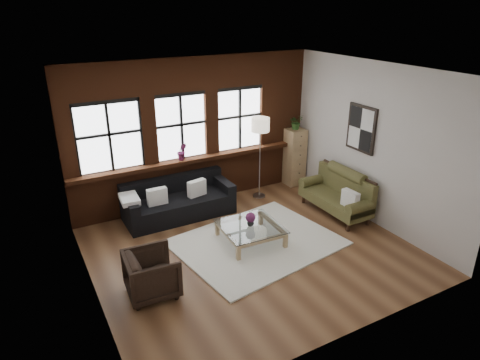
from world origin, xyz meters
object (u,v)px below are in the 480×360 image
vintage_settee (335,194)px  drawer_chest (294,157)px  armchair (152,274)px  floor_lamp (260,155)px  coffee_table (250,234)px  dark_sofa (179,198)px  vase (251,222)px

vintage_settee → drawer_chest: 1.80m
vintage_settee → armchair: size_ratio=2.22×
drawer_chest → floor_lamp: (-1.15, -0.26, 0.31)m
drawer_chest → armchair: bearing=-150.3°
armchair → floor_lamp: 4.07m
vintage_settee → armchair: (-4.26, -0.77, -0.11)m
coffee_table → vintage_settee: bearing=4.5°
dark_sofa → coffee_table: dark_sofa is taller
armchair → vase: armchair is taller
drawer_chest → floor_lamp: floor_lamp is taller
dark_sofa → vintage_settee: size_ratio=1.31×
vintage_settee → drawer_chest: drawer_chest is taller
vase → drawer_chest: bearing=39.5°
vintage_settee → floor_lamp: (-0.96, 1.52, 0.55)m
vintage_settee → vase: vintage_settee is taller
dark_sofa → floor_lamp: (1.99, 0.03, 0.60)m
vase → floor_lamp: size_ratio=0.07×
dark_sofa → vase: (0.78, -1.66, 0.01)m
vintage_settee → armchair: bearing=-169.8°
dark_sofa → armchair: bearing=-120.3°
armchair → vase: 2.17m
dark_sofa → coffee_table: bearing=-64.8°
vintage_settee → drawer_chest: size_ratio=1.23×
vase → drawer_chest: drawer_chest is taller
vintage_settee → drawer_chest: bearing=83.7°
floor_lamp → drawer_chest: bearing=12.8°
coffee_table → vase: bearing=180.0°
dark_sofa → armchair: dark_sofa is taller
dark_sofa → vintage_settee: bearing=-26.7°
coffee_table → vase: 0.25m
coffee_table → vase: (-0.00, 0.00, 0.25)m
vintage_settee → vase: size_ratio=12.46×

